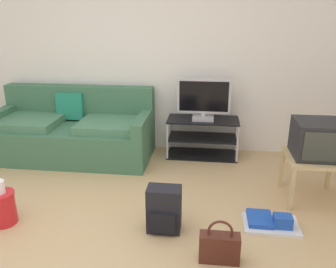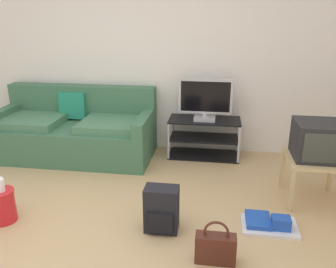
# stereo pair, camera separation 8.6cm
# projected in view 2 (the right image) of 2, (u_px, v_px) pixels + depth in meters

# --- Properties ---
(ground_plane) EXTENTS (9.00, 9.80, 0.02)m
(ground_plane) POSITION_uv_depth(u_px,v_px,m) (71.00, 251.00, 2.83)
(ground_plane) COLOR tan
(wall_back) EXTENTS (9.00, 0.10, 2.70)m
(wall_back) POSITION_uv_depth(u_px,v_px,m) (136.00, 50.00, 4.66)
(wall_back) COLOR silver
(wall_back) RESTS_ON ground_plane
(couch) EXTENTS (2.06, 0.93, 0.89)m
(couch) POSITION_uv_depth(u_px,v_px,m) (75.00, 131.00, 4.63)
(couch) COLOR #3D6B4C
(couch) RESTS_ON ground_plane
(tv_stand) EXTENTS (0.93, 0.44, 0.51)m
(tv_stand) POSITION_uv_depth(u_px,v_px,m) (204.00, 138.00, 4.61)
(tv_stand) COLOR black
(tv_stand) RESTS_ON ground_plane
(flat_tv) EXTENTS (0.68, 0.22, 0.53)m
(flat_tv) POSITION_uv_depth(u_px,v_px,m) (205.00, 100.00, 4.42)
(flat_tv) COLOR #B2B2B7
(flat_tv) RESTS_ON tv_stand
(side_table) EXTENTS (0.56, 0.56, 0.47)m
(side_table) POSITION_uv_depth(u_px,v_px,m) (315.00, 164.00, 3.45)
(side_table) COLOR tan
(side_table) RESTS_ON ground_plane
(crt_tv) EXTENTS (0.45, 0.45, 0.36)m
(crt_tv) POSITION_uv_depth(u_px,v_px,m) (318.00, 140.00, 3.38)
(crt_tv) COLOR #232326
(crt_tv) RESTS_ON side_table
(backpack) EXTENTS (0.29, 0.26, 0.41)m
(backpack) POSITION_uv_depth(u_px,v_px,m) (162.00, 210.00, 3.03)
(backpack) COLOR black
(backpack) RESTS_ON ground_plane
(handbag) EXTENTS (0.31, 0.12, 0.36)m
(handbag) POSITION_uv_depth(u_px,v_px,m) (215.00, 247.00, 2.66)
(handbag) COLOR #4C2319
(handbag) RESTS_ON ground_plane
(cleaning_bucket) EXTENTS (0.24, 0.24, 0.43)m
(cleaning_bucket) POSITION_uv_depth(u_px,v_px,m) (2.00, 204.00, 3.17)
(cleaning_bucket) COLOR red
(cleaning_bucket) RESTS_ON ground_plane
(floor_tray) EXTENTS (0.49, 0.33, 0.14)m
(floor_tray) POSITION_uv_depth(u_px,v_px,m) (269.00, 224.00, 3.11)
(floor_tray) COLOR silver
(floor_tray) RESTS_ON ground_plane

